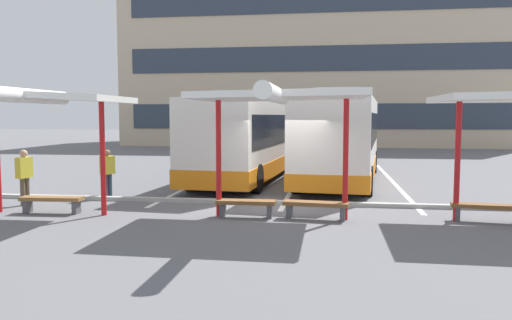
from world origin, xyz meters
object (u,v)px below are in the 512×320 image
object	(u,v)px
bench_0	(52,201)
waiting_passenger_0	(24,173)
waiting_shelter_1	(280,98)
bench_1	(246,205)
coach_bus_0	(251,139)
waiting_shelter_0	(42,99)
bench_3	(487,209)
coach_bus_1	(341,139)
bench_2	(316,206)
waiting_passenger_1	(107,171)

from	to	relation	value
bench_0	waiting_passenger_0	bearing A→B (deg)	144.24
waiting_shelter_1	bench_1	bearing A→B (deg)	165.51
coach_bus_0	waiting_shelter_0	size ratio (longest dim) A/B	2.61
bench_1	bench_3	xyz separation A→B (m)	(6.01, 0.26, 0.00)
coach_bus_0	waiting_passenger_0	size ratio (longest dim) A/B	7.08
bench_3	coach_bus_1	bearing A→B (deg)	114.30
coach_bus_0	bench_2	distance (m)	8.98
bench_1	waiting_passenger_0	world-z (taller)	waiting_passenger_0
bench_1	bench_2	xyz separation A→B (m)	(1.80, 0.01, 0.00)
coach_bus_0	waiting_shelter_1	world-z (taller)	coach_bus_0
bench_0	waiting_passenger_1	distance (m)	2.75
waiting_shelter_1	waiting_passenger_1	xyz separation A→B (m)	(-5.80, 2.70, -2.18)
coach_bus_0	waiting_shelter_1	size ratio (longest dim) A/B	2.19
coach_bus_0	coach_bus_1	bearing A→B (deg)	-7.97
waiting_shelter_0	bench_1	distance (m)	5.98
coach_bus_1	bench_3	xyz separation A→B (m)	(3.42, -7.58, -1.38)
bench_0	bench_2	xyz separation A→B (m)	(7.09, 0.21, -0.00)
bench_1	waiting_passenger_0	size ratio (longest dim) A/B	0.94
bench_2	waiting_passenger_1	distance (m)	7.15
bench_1	bench_3	size ratio (longest dim) A/B	0.89
waiting_shelter_0	bench_0	world-z (taller)	waiting_shelter_0
coach_bus_1	bench_2	distance (m)	7.99
coach_bus_0	bench_3	size ratio (longest dim) A/B	6.70
waiting_shelter_0	bench_2	world-z (taller)	waiting_shelter_0
waiting_shelter_0	waiting_shelter_1	size ratio (longest dim) A/B	0.84
waiting_shelter_1	waiting_passenger_0	xyz separation A→B (m)	(-7.63, 1.07, -2.12)
coach_bus_0	waiting_passenger_1	world-z (taller)	coach_bus_0
coach_bus_0	bench_2	world-z (taller)	coach_bus_0
coach_bus_1	bench_1	xyz separation A→B (m)	(-2.59, -7.84, -1.39)
waiting_passenger_1	waiting_shelter_0	bearing A→B (deg)	-97.58
waiting_shelter_1	waiting_passenger_1	world-z (taller)	waiting_shelter_1
coach_bus_0	waiting_shelter_1	xyz separation A→B (m)	(2.09, -8.60, 1.39)
coach_bus_1	waiting_shelter_0	world-z (taller)	coach_bus_1
waiting_shelter_1	bench_1	size ratio (longest dim) A/B	3.44
bench_1	waiting_passenger_0	distance (m)	6.81
coach_bus_1	waiting_passenger_0	bearing A→B (deg)	-143.07
bench_0	bench_3	distance (m)	11.31
coach_bus_0	bench_0	size ratio (longest dim) A/B	6.87
bench_1	bench_0	bearing A→B (deg)	-177.87
bench_0	bench_1	distance (m)	5.30
waiting_passenger_1	bench_2	bearing A→B (deg)	-20.14
coach_bus_0	bench_2	bearing A→B (deg)	-70.33
coach_bus_0	bench_1	distance (m)	8.56
coach_bus_0	bench_1	bearing A→B (deg)	-81.93
bench_3	waiting_passenger_0	xyz separation A→B (m)	(-12.74, 0.58, 0.61)
waiting_passenger_0	bench_1	bearing A→B (deg)	-7.11
waiting_passenger_0	waiting_passenger_1	size ratio (longest dim) A/B	1.06
bench_1	bench_3	distance (m)	6.02
bench_3	waiting_passenger_1	distance (m)	11.14
waiting_shelter_1	bench_3	distance (m)	5.82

